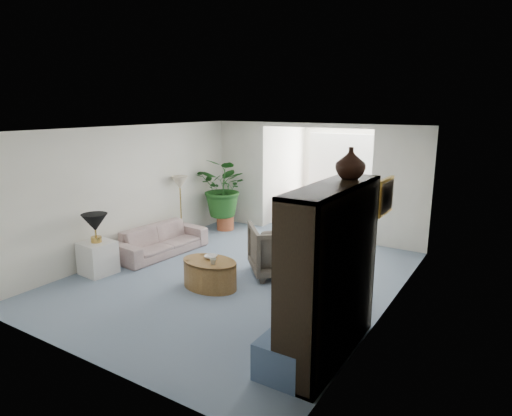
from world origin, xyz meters
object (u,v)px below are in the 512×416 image
Objects in this scene: wingback_chair at (279,249)px; sunroom_table at (337,208)px; floor_lamp at (180,183)px; plant_pot at (225,223)px; end_table at (98,258)px; side_table_dark at (323,258)px; framed_picture at (387,196)px; sunroom_chair_maroon at (298,207)px; table_lamp at (95,223)px; ottoman at (284,358)px; coffee_cup at (213,261)px; sofa at (161,240)px; coffee_table at (210,274)px; sunroom_chair_blue at (356,215)px; entertainment_cabinet at (330,273)px; cabinet_urn at (351,163)px; coffee_bowl at (211,257)px.

sunroom_table is (-0.57, 4.16, -0.17)m from wingback_chair.
floor_lamp is 0.90× the size of plant_pot.
end_table is 3.90m from side_table_dark.
sunroom_chair_maroon is at bearing 128.97° from framed_picture.
ottoman is at bearing -12.46° from table_lamp.
coffee_cup is (2.17, 0.46, -0.42)m from table_lamp.
sofa is 1.99m from coffee_table.
coffee_cup is at bearing 11.85° from end_table.
coffee_cup is 0.13× the size of sunroom_chair_blue.
entertainment_cabinet is (2.38, -0.83, 0.79)m from coffee_table.
cabinet_urn is (1.03, -1.73, 1.90)m from side_table_dark.
framed_picture reaches higher than sunroom_table.
coffee_cup is 1.31m from wingback_chair.
entertainment_cabinet is at bearing -3.52° from end_table.
sofa is at bearing 175.79° from framed_picture.
framed_picture reaches higher than table_lamp.
end_table is at bearing 167.54° from ottoman.
sunroom_table reaches higher than coffee_table.
ottoman is at bearing -103.04° from framed_picture.
end_table is 4.81m from cabinet_urn.
table_lamp is at bearing -164.63° from coffee_table.
sunroom_chair_maroon is (1.35, 5.08, 0.08)m from end_table.
coffee_table is at bearing 145.58° from ottoman.
sofa is 3.35× the size of end_table.
coffee_bowl is 3.02m from cabinet_urn.
sofa is at bearing 165.05° from cabinet_urn.
sunroom_table is (-2.53, 4.80, -1.43)m from framed_picture.
framed_picture is at bearing -15.49° from floor_lamp.
sofa is at bearing -169.06° from side_table_dark.
floor_lamp is 0.68× the size of ottoman.
coffee_table is 2.37× the size of plant_pot.
end_table is 3.45m from plant_pot.
floor_lamp is at bearing 150.07° from entertainment_cabinet.
ottoman is 0.69× the size of sunroom_chair_blue.
ottoman is (4.33, -3.27, -1.04)m from floor_lamp.
sunroom_table is at bearing 110.65° from entertainment_cabinet.
sunroom_chair_blue is (-0.52, 3.11, 0.04)m from side_table_dark.
sofa is 0.94× the size of entertainment_cabinet.
sunroom_chair_blue reaches higher than side_table_dark.
floor_lamp reaches higher than end_table.
table_lamp is 4.38× the size of coffee_cup.
coffee_bowl reaches higher than plant_pot.
sunroom_chair_maroon is (-2.02, 3.11, 0.05)m from side_table_dark.
sunroom_chair_maroon is 1.44× the size of sunroom_table.
coffee_bowl is 0.39× the size of ottoman.
ottoman is 6.15m from sunroom_chair_blue.
table_lamp is 3.53m from plant_pot.
sunroom_chair_blue is at bearing 113.69° from framed_picture.
entertainment_cabinet is at bearing -41.77° from plant_pot.
end_table is at bearing -19.60° from sunroom_chair_maroon.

